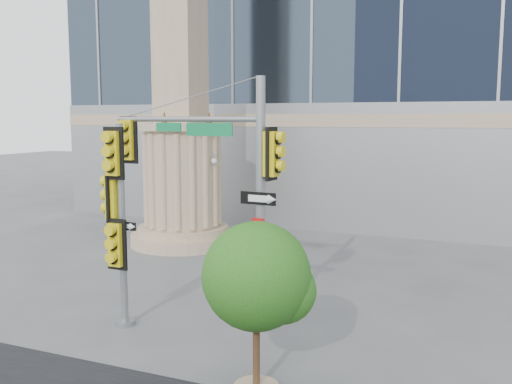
% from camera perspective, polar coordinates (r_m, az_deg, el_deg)
% --- Properties ---
extents(ground, '(120.00, 120.00, 0.00)m').
position_cam_1_polar(ground, '(14.15, -4.53, -14.72)').
color(ground, '#545456').
rests_on(ground, ground).
extents(monument, '(4.40, 4.40, 16.60)m').
position_cam_1_polar(monument, '(23.89, -7.49, 7.84)').
color(monument, tan).
rests_on(monument, ground).
extents(main_signal_pole, '(4.92, 0.75, 6.35)m').
position_cam_1_polar(main_signal_pole, '(14.79, -3.52, 2.01)').
color(main_signal_pole, slate).
rests_on(main_signal_pole, ground).
extents(secondary_signal_pole, '(0.89, 0.67, 5.19)m').
position_cam_1_polar(secondary_signal_pole, '(14.72, -13.75, -1.69)').
color(secondary_signal_pole, slate).
rests_on(secondary_signal_pole, ground).
extents(street_tree, '(2.16, 2.11, 3.37)m').
position_cam_1_polar(street_tree, '(11.09, 0.26, -8.86)').
color(street_tree, tan).
rests_on(street_tree, ground).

